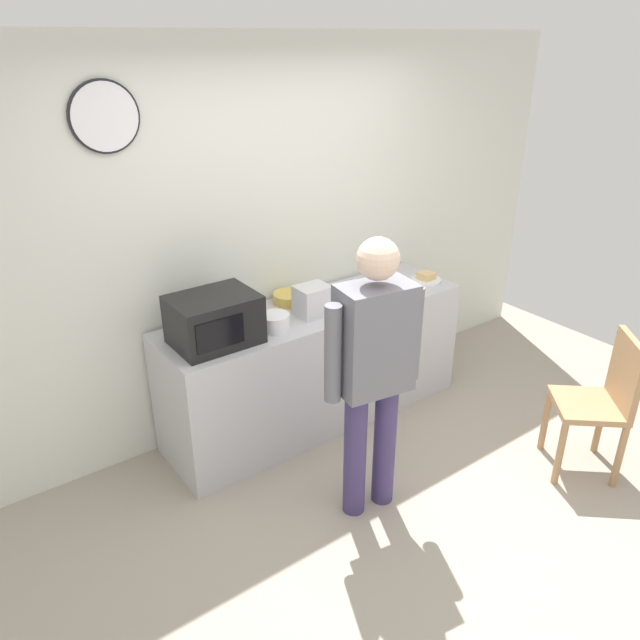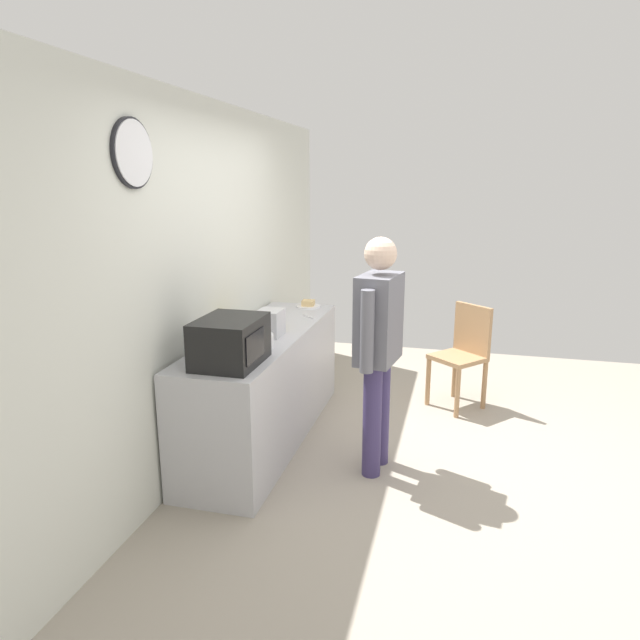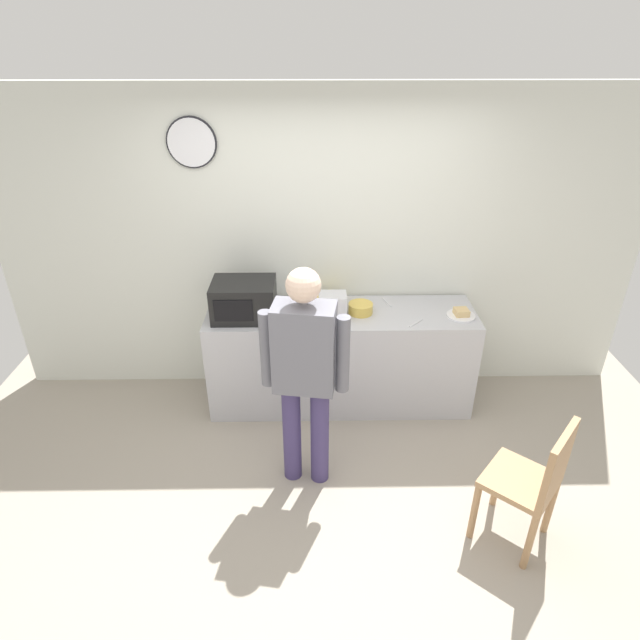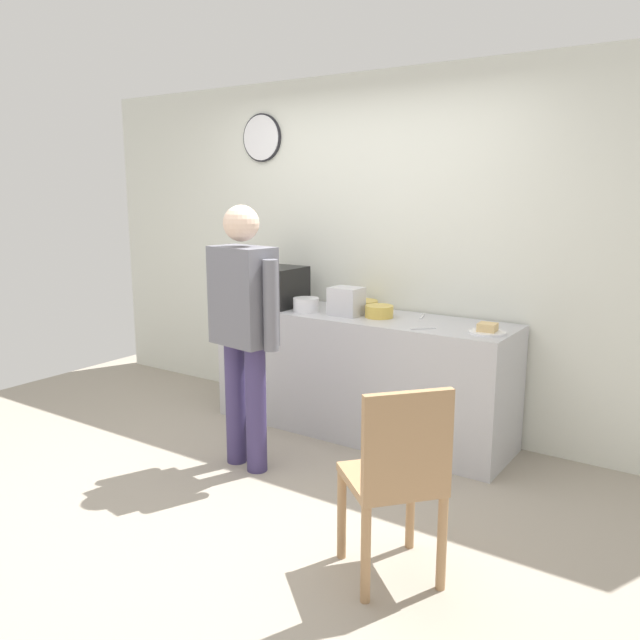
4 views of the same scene
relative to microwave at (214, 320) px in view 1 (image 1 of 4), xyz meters
The scene contains 13 objects.
ground_plane 1.67m from the microwave, 61.92° to the right, with size 6.00×6.00×0.00m, color #9E9384.
back_wall 0.80m from the microwave, 35.33° to the left, with size 5.40×0.13×2.60m.
kitchen_counter 0.98m from the microwave, ahead, with size 2.22×0.62×0.88m, color #B7B7BC.
microwave is the anchor object (origin of this frame).
sandwich_plate 1.75m from the microwave, ahead, with size 0.23×0.23×0.07m.
salad_bowl 0.40m from the microwave, ahead, with size 0.19×0.19×0.10m, color white.
cereal_bowl 0.74m from the microwave, 18.61° to the left, with size 0.23×0.23×0.07m, color gold.
mixing_bowl 0.95m from the microwave, ahead, with size 0.20×0.20×0.08m, color gold.
toaster 0.71m from the microwave, ahead, with size 0.22×0.18×0.20m, color silver.
fork_utensil 1.21m from the microwave, 11.17° to the left, with size 0.17×0.02×0.01m, color silver.
spoon_utensil 1.38m from the microwave, ahead, with size 0.17×0.02×0.01m, color silver.
person_standing 1.01m from the microwave, 60.74° to the right, with size 0.58×0.30×1.67m.
wooden_chair 2.43m from the microwave, 37.96° to the right, with size 0.56×0.56×0.94m.
Camera 1 is at (-2.04, -1.85, 2.57)m, focal length 34.15 mm.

